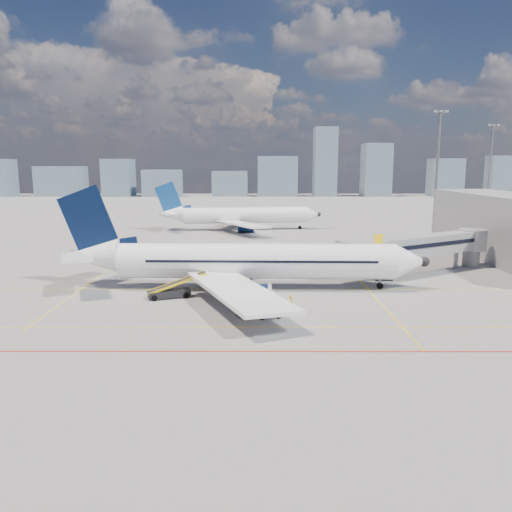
{
  "coord_description": "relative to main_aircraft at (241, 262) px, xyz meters",
  "views": [
    {
      "loc": [
        0.79,
        -49.29,
        14.45
      ],
      "look_at": [
        0.72,
        8.08,
        4.0
      ],
      "focal_mm": 35.0,
      "sensor_mm": 36.0,
      "label": 1
    }
  ],
  "objects": [
    {
      "name": "jet_bridge",
      "position": [
        24.58,
        8.23,
        0.53
      ],
      "size": [
        23.55,
        15.78,
        6.3
      ],
      "color": "#94979C",
      "rests_on": "ground"
    },
    {
      "name": "apron_markings",
      "position": [
        0.49,
        -12.59,
        -3.21
      ],
      "size": [
        90.0,
        35.12,
        0.01
      ],
      "color": "yellow",
      "rests_on": "ground"
    },
    {
      "name": "main_aircraft",
      "position": [
        0.0,
        0.0,
        0.0
      ],
      "size": [
        43.72,
        38.09,
        12.74
      ],
      "rotation": [
        0.0,
        0.0,
        -0.02
      ],
      "color": "white",
      "rests_on": "ground"
    },
    {
      "name": "distant_skyline",
      "position": [
        -9.93,
        181.32,
        6.26
      ],
      "size": [
        255.89,
        15.81,
        31.96
      ],
      "color": "slate",
      "rests_on": "ground"
    },
    {
      "name": "ground",
      "position": [
        1.07,
        -8.68,
        -3.22
      ],
      "size": [
        420.0,
        420.0,
        0.0
      ],
      "primitive_type": "plane",
      "color": "gray",
      "rests_on": "ground"
    },
    {
      "name": "cargo_dolly",
      "position": [
        1.81,
        -10.97,
        -2.02
      ],
      "size": [
        4.07,
        2.02,
        2.17
      ],
      "rotation": [
        0.0,
        0.0,
        0.07
      ],
      "color": "black",
      "rests_on": "ground"
    },
    {
      "name": "ramp_worker",
      "position": [
        5.3,
        -10.14,
        -2.33
      ],
      "size": [
        0.63,
        0.76,
        1.78
      ],
      "primitive_type": "imported",
      "rotation": [
        0.0,
        0.0,
        1.21
      ],
      "color": "yellow",
      "rests_on": "ground"
    },
    {
      "name": "belt_loader",
      "position": [
        -7.66,
        -4.48,
        -2.52
      ],
      "size": [
        6.63,
        3.52,
        2.69
      ],
      "rotation": [
        0.0,
        0.0,
        0.34
      ],
      "color": "black",
      "rests_on": "ground"
    },
    {
      "name": "floodlight_mast_ne",
      "position": [
        39.07,
        46.32,
        10.37
      ],
      "size": [
        3.2,
        0.61,
        25.45
      ],
      "color": "slate",
      "rests_on": "ground"
    },
    {
      "name": "baggage_tug",
      "position": [
        2.9,
        -11.82,
        -2.47
      ],
      "size": [
        2.49,
        1.85,
        1.57
      ],
      "rotation": [
        0.0,
        0.0,
        0.24
      ],
      "color": "white",
      "rests_on": "ground"
    },
    {
      "name": "second_aircraft",
      "position": [
        -2.29,
        54.76,
        0.01
      ],
      "size": [
        37.53,
        32.64,
        11.01
      ],
      "rotation": [
        0.0,
        0.0,
        0.11
      ],
      "color": "white",
      "rests_on": "ground"
    },
    {
      "name": "floodlight_mast_far",
      "position": [
        66.07,
        81.32,
        10.37
      ],
      "size": [
        3.2,
        0.61,
        25.45
      ],
      "color": "slate",
      "rests_on": "ground"
    }
  ]
}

